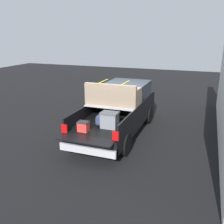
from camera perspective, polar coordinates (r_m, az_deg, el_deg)
ground_plane at (r=10.63m, az=1.15°, el=-4.77°), size 40.00×40.00×0.00m
pickup_truck at (r=10.64m, az=1.86°, el=0.79°), size 6.05×2.06×2.23m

